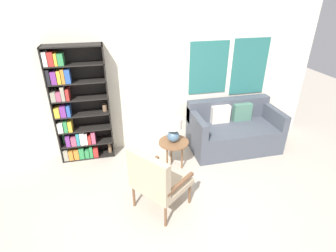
% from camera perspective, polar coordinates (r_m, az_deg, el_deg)
% --- Properties ---
extents(ground_plane, '(14.00, 14.00, 0.00)m').
position_cam_1_polar(ground_plane, '(3.76, 2.25, -19.45)').
color(ground_plane, '#B2A899').
extents(wall_back, '(6.40, 0.08, 2.70)m').
position_cam_1_polar(wall_back, '(4.77, -3.44, 10.46)').
color(wall_back, silver).
rests_on(wall_back, ground_plane).
extents(bookshelf, '(0.92, 0.30, 2.01)m').
position_cam_1_polar(bookshelf, '(4.73, -19.41, 2.96)').
color(bookshelf, black).
rests_on(bookshelf, ground_plane).
extents(armchair, '(0.89, 0.90, 0.95)m').
position_cam_1_polar(armchair, '(3.52, -2.73, -11.40)').
color(armchair, brown).
rests_on(armchair, ground_plane).
extents(couch, '(1.64, 0.90, 0.89)m').
position_cam_1_polar(couch, '(5.19, 13.93, -0.99)').
color(couch, '#474C56').
rests_on(couch, ground_plane).
extents(side_table, '(0.50, 0.50, 0.51)m').
position_cam_1_polar(side_table, '(4.38, 1.25, -4.04)').
color(side_table, brown).
rests_on(side_table, ground_plane).
extents(table_lamp, '(0.28, 0.28, 0.43)m').
position_cam_1_polar(table_lamp, '(4.24, 1.17, -0.42)').
color(table_lamp, slate).
rests_on(table_lamp, side_table).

